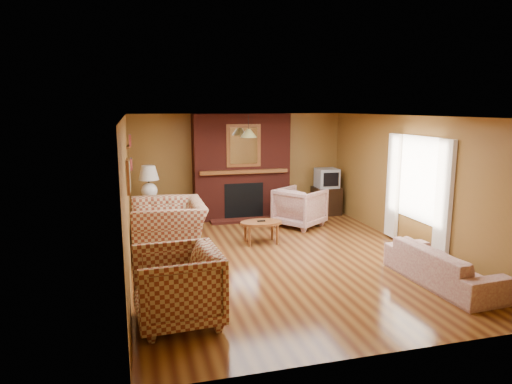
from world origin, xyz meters
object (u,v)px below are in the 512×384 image
object	(u,v)px
plaid_armchair	(177,287)
plaid_loveseat	(168,228)
side_table	(150,214)
coffee_table	(261,224)
tv_stand	(326,201)
crt_tv	(327,178)
table_lamp	(149,180)
floral_sofa	(443,266)
fireplace	(241,167)
floral_armchair	(300,207)

from	to	relation	value
plaid_armchair	plaid_loveseat	bearing A→B (deg)	174.26
plaid_armchair	side_table	xyz separation A→B (m)	(-0.15, 4.43, -0.13)
coffee_table	side_table	world-z (taller)	side_table
plaid_armchair	tv_stand	size ratio (longest dim) A/B	1.53
plaid_loveseat	crt_tv	world-z (taller)	crt_tv
coffee_table	table_lamp	xyz separation A→B (m)	(-1.99, 1.56, 0.68)
floral_sofa	plaid_armchair	bearing A→B (deg)	90.28
coffee_table	crt_tv	distance (m)	2.92
floral_sofa	crt_tv	world-z (taller)	crt_tv
plaid_loveseat	floral_sofa	distance (m)	4.51
side_table	coffee_table	bearing A→B (deg)	-38.02
tv_stand	coffee_table	bearing A→B (deg)	-140.17
side_table	table_lamp	distance (m)	0.72
fireplace	plaid_loveseat	bearing A→B (deg)	-129.60
fireplace	tv_stand	size ratio (longest dim) A/B	3.67
floral_sofa	side_table	bearing A→B (deg)	40.45
floral_armchair	coffee_table	xyz separation A→B (m)	(-1.15, -1.00, -0.05)
plaid_loveseat	side_table	bearing A→B (deg)	-171.34
side_table	fireplace	bearing A→B (deg)	14.29
plaid_loveseat	floral_armchair	xyz separation A→B (m)	(2.89, 1.14, -0.04)
floral_armchair	table_lamp	bearing A→B (deg)	44.02
table_lamp	floral_armchair	bearing A→B (deg)	-10.13
tv_stand	floral_armchair	bearing A→B (deg)	-139.65
table_lamp	crt_tv	bearing A→B (deg)	4.74
fireplace	plaid_armchair	size ratio (longest dim) A/B	2.39
coffee_table	crt_tv	xyz separation A→B (m)	(2.16, 1.90, 0.52)
fireplace	floral_armchair	bearing A→B (deg)	-46.57
plaid_loveseat	coffee_table	xyz separation A→B (m)	(1.74, 0.15, -0.10)
floral_armchair	side_table	distance (m)	3.19
floral_sofa	floral_armchair	xyz separation A→B (m)	(-0.86, 3.63, 0.14)
fireplace	floral_armchair	world-z (taller)	fireplace
plaid_loveseat	tv_stand	distance (m)	4.41
fireplace	floral_sofa	size ratio (longest dim) A/B	1.27
fireplace	side_table	bearing A→B (deg)	-165.71
plaid_armchair	table_lamp	xyz separation A→B (m)	(-0.15, 4.43, 0.59)
plaid_loveseat	side_table	size ratio (longest dim) A/B	2.14
plaid_armchair	floral_sofa	bearing A→B (deg)	89.83
plaid_loveseat	crt_tv	bearing A→B (deg)	117.99
plaid_armchair	fireplace	bearing A→B (deg)	154.91
coffee_table	tv_stand	world-z (taller)	tv_stand
floral_sofa	plaid_loveseat	bearing A→B (deg)	53.21
floral_sofa	table_lamp	size ratio (longest dim) A/B	2.72
coffee_table	plaid_loveseat	bearing A→B (deg)	-175.19
table_lamp	tv_stand	distance (m)	4.23
plaid_armchair	coffee_table	world-z (taller)	plaid_armchair
floral_sofa	tv_stand	world-z (taller)	tv_stand
plaid_loveseat	coffee_table	world-z (taller)	plaid_loveseat
fireplace	table_lamp	world-z (taller)	fireplace
crt_tv	floral_sofa	bearing A→B (deg)	-91.89
table_lamp	fireplace	bearing A→B (deg)	14.29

